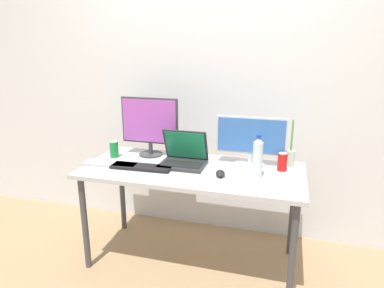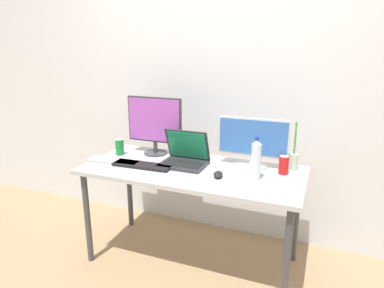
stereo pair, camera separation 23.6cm
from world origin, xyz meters
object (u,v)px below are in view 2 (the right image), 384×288
(laptop_silver, at_px, (185,157))
(soda_can_by_laptop, at_px, (284,165))
(monitor_center, at_px, (253,141))
(keyboard_main, at_px, (114,161))
(water_bottle, at_px, (256,160))
(keyboard_aux, at_px, (142,165))
(work_desk, at_px, (192,178))
(monitor_left, at_px, (154,123))
(mouse_by_keyboard, at_px, (218,174))
(soda_can_near_keyboard, at_px, (120,147))
(bamboo_vase, at_px, (293,160))

(laptop_silver, relative_size, soda_can_by_laptop, 2.58)
(monitor_center, height_order, soda_can_by_laptop, monitor_center)
(keyboard_main, height_order, water_bottle, water_bottle)
(keyboard_aux, bearing_deg, laptop_silver, 28.58)
(laptop_silver, bearing_deg, water_bottle, -10.23)
(water_bottle, distance_m, soda_can_by_laptop, 0.24)
(work_desk, xyz_separation_m, keyboard_main, (-0.59, -0.09, 0.08))
(water_bottle, relative_size, soda_can_by_laptop, 2.29)
(work_desk, distance_m, monitor_center, 0.50)
(monitor_left, bearing_deg, laptop_silver, -24.69)
(laptop_silver, xyz_separation_m, keyboard_main, (-0.51, -0.15, -0.05))
(water_bottle, bearing_deg, keyboard_main, -176.98)
(mouse_by_keyboard, xyz_separation_m, water_bottle, (0.23, 0.05, 0.11))
(monitor_center, distance_m, mouse_by_keyboard, 0.37)
(soda_can_near_keyboard, bearing_deg, soda_can_by_laptop, 2.25)
(work_desk, xyz_separation_m, soda_can_near_keyboard, (-0.65, 0.08, 0.13))
(mouse_by_keyboard, bearing_deg, soda_can_by_laptop, 17.59)
(work_desk, xyz_separation_m, soda_can_by_laptop, (0.61, 0.13, 0.13))
(mouse_by_keyboard, xyz_separation_m, soda_can_near_keyboard, (-0.87, 0.17, 0.04))
(work_desk, xyz_separation_m, bamboo_vase, (0.66, 0.24, 0.14))
(water_bottle, bearing_deg, keyboard_aux, -175.62)
(keyboard_aux, relative_size, bamboo_vase, 1.27)
(soda_can_near_keyboard, xyz_separation_m, bamboo_vase, (1.31, 0.15, 0.01))
(water_bottle, xyz_separation_m, soda_can_by_laptop, (0.16, 0.17, -0.07))
(soda_can_by_laptop, bearing_deg, monitor_left, 175.86)
(mouse_by_keyboard, height_order, bamboo_vase, bamboo_vase)
(monitor_center, xyz_separation_m, soda_can_near_keyboard, (-1.03, -0.11, -0.12))
(keyboard_aux, relative_size, soda_can_near_keyboard, 3.43)
(work_desk, xyz_separation_m, mouse_by_keyboard, (0.22, -0.09, 0.09))
(monitor_center, bearing_deg, laptop_silver, -163.78)
(water_bottle, distance_m, bamboo_vase, 0.35)
(soda_can_by_laptop, relative_size, bamboo_vase, 0.37)
(work_desk, bearing_deg, bamboo_vase, 19.55)
(soda_can_near_keyboard, distance_m, bamboo_vase, 1.32)
(laptop_silver, xyz_separation_m, soda_can_near_keyboard, (-0.57, 0.02, 0.00))
(keyboard_main, xyz_separation_m, bamboo_vase, (1.25, 0.33, 0.06))
(monitor_left, distance_m, laptop_silver, 0.40)
(mouse_by_keyboard, distance_m, soda_can_near_keyboard, 0.89)
(monitor_left, relative_size, soda_can_by_laptop, 3.63)
(laptop_silver, bearing_deg, bamboo_vase, 13.24)
(monitor_center, bearing_deg, soda_can_near_keyboard, -173.92)
(keyboard_main, relative_size, water_bottle, 1.36)
(mouse_by_keyboard, bearing_deg, laptop_silver, 141.29)
(water_bottle, height_order, soda_can_by_laptop, water_bottle)
(monitor_left, height_order, keyboard_aux, monitor_left)
(work_desk, relative_size, soda_can_near_keyboard, 12.28)
(mouse_by_keyboard, xyz_separation_m, soda_can_by_laptop, (0.39, 0.22, 0.04))
(work_desk, height_order, soda_can_near_keyboard, soda_can_near_keyboard)
(laptop_silver, xyz_separation_m, mouse_by_keyboard, (0.30, -0.15, -0.04))
(soda_can_near_keyboard, bearing_deg, mouse_by_keyboard, -11.29)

